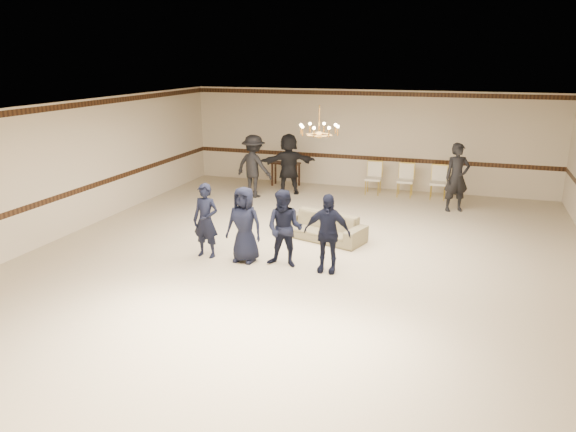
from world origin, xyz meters
name	(u,v)px	position (x,y,z in m)	size (l,w,h in m)	color
room	(306,186)	(0.00, 0.00, 1.60)	(12.01, 14.01, 3.21)	#C6B598
chair_rail	(366,158)	(0.00, 6.99, 1.00)	(12.00, 0.02, 0.14)	#382110
crown_molding	(369,94)	(0.00, 6.99, 3.08)	(12.00, 0.02, 0.14)	#382110
chandelier	(319,120)	(0.00, 1.00, 2.88)	(0.94, 0.94, 0.89)	#BF873D
boy_a	(206,221)	(-2.07, -0.57, 0.81)	(0.59, 0.39, 1.63)	black
boy_b	(244,225)	(-1.17, -0.57, 0.81)	(0.80, 0.52, 1.63)	black
boy_c	(285,229)	(-0.27, -0.57, 0.81)	(0.79, 0.62, 1.63)	black
boy_d	(327,233)	(0.63, -0.57, 0.81)	(0.95, 0.40, 1.63)	black
settee	(322,227)	(0.01, 1.36, 0.30)	(2.09, 0.82, 0.61)	#7B7252
adult_left	(254,166)	(-3.06, 4.64, 0.97)	(1.25, 0.72, 1.93)	black
adult_mid	(289,164)	(-2.16, 5.34, 0.97)	(1.79, 0.57, 1.93)	black
adult_right	(457,178)	(2.94, 4.94, 0.97)	(0.71, 0.46, 1.93)	black
banquet_chair_left	(373,178)	(0.40, 6.17, 0.51)	(0.49, 0.49, 1.01)	beige
banquet_chair_mid	(405,181)	(1.40, 6.17, 0.51)	(0.49, 0.49, 1.01)	beige
banquet_chair_right	(438,183)	(2.40, 6.17, 0.51)	(0.49, 0.49, 1.01)	beige
console_table	(286,174)	(-2.60, 6.37, 0.40)	(0.96, 0.40, 0.80)	black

